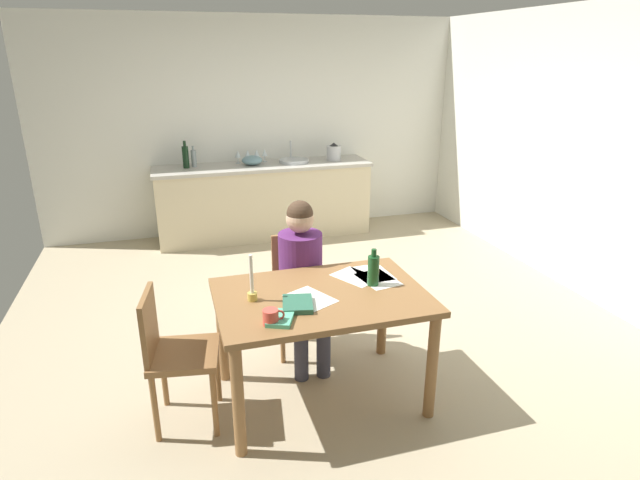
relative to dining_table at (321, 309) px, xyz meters
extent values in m
cube|color=tan|center=(0.27, 1.09, -0.67)|extent=(5.20, 5.20, 0.04)
cube|color=silver|center=(0.27, 3.69, 0.65)|extent=(5.20, 0.12, 2.60)
cube|color=silver|center=(2.87, 1.09, 0.65)|extent=(0.12, 5.20, 2.60)
cube|color=beige|center=(0.27, 3.33, -0.22)|extent=(2.56, 0.60, 0.86)
cube|color=#B7B2A8|center=(0.27, 3.33, 0.23)|extent=(2.60, 0.64, 0.04)
cube|color=olive|center=(0.00, 0.00, 0.09)|extent=(1.31, 0.89, 0.04)
cylinder|color=olive|center=(-0.59, -0.38, -0.29)|extent=(0.07, 0.07, 0.71)
cylinder|color=olive|center=(0.59, -0.38, -0.29)|extent=(0.07, 0.07, 0.71)
cylinder|color=olive|center=(-0.59, 0.38, -0.29)|extent=(0.07, 0.07, 0.71)
cylinder|color=olive|center=(0.59, 0.38, -0.29)|extent=(0.07, 0.07, 0.71)
cube|color=olive|center=(0.02, 0.62, -0.18)|extent=(0.42, 0.42, 0.04)
cube|color=olive|center=(0.03, 0.81, 0.03)|extent=(0.36, 0.05, 0.40)
cylinder|color=olive|center=(-0.16, 0.46, -0.42)|extent=(0.04, 0.04, 0.46)
cylinder|color=olive|center=(0.18, 0.45, -0.42)|extent=(0.04, 0.04, 0.46)
cylinder|color=olive|center=(-0.14, 0.80, -0.42)|extent=(0.04, 0.04, 0.46)
cylinder|color=olive|center=(0.20, 0.79, -0.42)|extent=(0.04, 0.04, 0.46)
cylinder|color=#592666|center=(0.02, 0.60, 0.05)|extent=(0.34, 0.34, 0.50)
sphere|color=#D8AD8C|center=(0.02, 0.60, 0.41)|extent=(0.20, 0.20, 0.20)
sphere|color=#473323|center=(0.02, 0.60, 0.45)|extent=(0.19, 0.19, 0.19)
cylinder|color=#383847|center=(-0.07, 0.42, -0.20)|extent=(0.15, 0.39, 0.13)
cylinder|color=#383847|center=(-0.08, 0.23, -0.42)|extent=(0.10, 0.10, 0.45)
cylinder|color=#383847|center=(0.09, 0.41, -0.20)|extent=(0.15, 0.39, 0.13)
cylinder|color=#383847|center=(0.08, 0.22, -0.42)|extent=(0.10, 0.10, 0.45)
cube|color=olive|center=(-0.85, 0.01, -0.18)|extent=(0.46, 0.46, 0.04)
cube|color=olive|center=(-1.04, 0.03, 0.03)|extent=(0.09, 0.36, 0.40)
cylinder|color=olive|center=(-0.71, -0.19, -0.42)|extent=(0.04, 0.04, 0.46)
cylinder|color=olive|center=(-0.66, 0.15, -0.42)|extent=(0.04, 0.04, 0.46)
cylinder|color=olive|center=(-1.05, -0.14, -0.42)|extent=(0.04, 0.04, 0.46)
cylinder|color=olive|center=(-1.00, 0.20, -0.42)|extent=(0.04, 0.04, 0.46)
cylinder|color=#D84C3F|center=(-0.38, -0.29, 0.15)|extent=(0.09, 0.09, 0.09)
torus|color=#D84C3F|center=(-0.33, -0.29, 0.16)|extent=(0.06, 0.01, 0.06)
cylinder|color=gold|center=(-0.43, 0.04, 0.13)|extent=(0.06, 0.06, 0.05)
cylinder|color=white|center=(-0.43, 0.04, 0.28)|extent=(0.02, 0.02, 0.25)
cube|color=#2C624B|center=(-0.18, -0.12, 0.12)|extent=(0.22, 0.25, 0.03)
cube|color=#53B88E|center=(-0.32, -0.26, 0.12)|extent=(0.20, 0.24, 0.03)
cube|color=white|center=(0.43, 0.21, 0.11)|extent=(0.23, 0.31, 0.00)
cube|color=white|center=(0.42, 0.11, 0.11)|extent=(0.26, 0.33, 0.00)
cube|color=white|center=(-0.08, -0.04, 0.11)|extent=(0.32, 0.36, 0.00)
cube|color=white|center=(0.30, 0.19, 0.11)|extent=(0.32, 0.36, 0.00)
cylinder|color=#194C23|center=(0.36, 0.04, 0.21)|extent=(0.07, 0.07, 0.20)
cylinder|color=#194C23|center=(0.36, 0.04, 0.33)|extent=(0.03, 0.03, 0.05)
cylinder|color=#B2B7BC|center=(0.65, 3.33, 0.27)|extent=(0.36, 0.36, 0.04)
cylinder|color=silver|center=(0.65, 3.49, 0.37)|extent=(0.02, 0.02, 0.24)
cylinder|color=black|center=(-0.63, 3.39, 0.38)|extent=(0.07, 0.07, 0.25)
cylinder|color=black|center=(-0.63, 3.39, 0.54)|extent=(0.03, 0.03, 0.06)
cylinder|color=#8C999E|center=(-0.54, 3.43, 0.35)|extent=(0.06, 0.06, 0.20)
cylinder|color=#8C999E|center=(-0.54, 3.43, 0.47)|extent=(0.03, 0.03, 0.05)
ellipsoid|color=#668C99|center=(0.14, 3.35, 0.31)|extent=(0.24, 0.24, 0.11)
cylinder|color=#B7BABF|center=(1.16, 3.33, 0.34)|extent=(0.18, 0.18, 0.18)
cone|color=#262628|center=(1.16, 3.33, 0.45)|extent=(0.11, 0.11, 0.04)
cylinder|color=silver|center=(0.32, 3.48, 0.25)|extent=(0.06, 0.06, 0.00)
cylinder|color=silver|center=(0.32, 3.48, 0.29)|extent=(0.01, 0.01, 0.07)
cone|color=silver|center=(0.32, 3.48, 0.37)|extent=(0.07, 0.07, 0.08)
cylinder|color=silver|center=(0.22, 3.48, 0.25)|extent=(0.06, 0.06, 0.00)
cylinder|color=silver|center=(0.22, 3.48, 0.29)|extent=(0.01, 0.01, 0.07)
cone|color=silver|center=(0.22, 3.48, 0.37)|extent=(0.07, 0.07, 0.08)
cylinder|color=silver|center=(0.11, 3.48, 0.25)|extent=(0.06, 0.06, 0.00)
cylinder|color=silver|center=(0.11, 3.48, 0.29)|extent=(0.01, 0.01, 0.07)
cone|color=silver|center=(0.11, 3.48, 0.37)|extent=(0.07, 0.07, 0.08)
cylinder|color=silver|center=(-0.01, 3.48, 0.25)|extent=(0.06, 0.06, 0.00)
cylinder|color=silver|center=(-0.01, 3.48, 0.29)|extent=(0.01, 0.01, 0.07)
cone|color=silver|center=(-0.01, 3.48, 0.37)|extent=(0.07, 0.07, 0.08)
camera|label=1|loc=(-0.85, -2.82, 1.53)|focal=29.25mm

